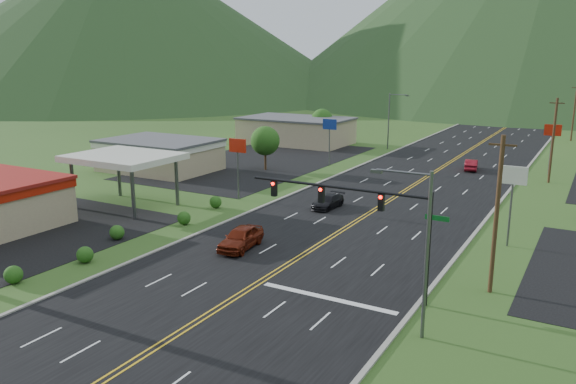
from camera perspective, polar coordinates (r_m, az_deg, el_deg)
The scene contains 21 objects.
ground at distance 29.17m, azimuth -16.29°, elevation -16.78°, with size 500.00×500.00×0.00m, color #2B4A1A.
road at distance 29.17m, azimuth -16.29°, elevation -16.78°, with size 20.00×460.00×0.04m, color black.
traffic_signal at distance 34.63m, azimuth 7.83°, elevation -1.92°, with size 13.10×0.43×7.00m.
streetlight_east at distance 29.61m, azimuth 13.38°, elevation -5.13°, with size 3.28×0.25×9.00m.
streetlight_west at distance 92.72m, azimuth 10.39°, elevation 7.48°, with size 3.28×0.25×9.00m.
gas_canopy at distance 57.26m, azimuth -16.36°, elevation 3.28°, with size 10.00×8.00×5.30m.
building_west_mid at distance 75.87m, azimuth -12.89°, elevation 3.86°, with size 14.40×10.40×4.10m.
building_west_far at distance 97.84m, azimuth 0.82°, elevation 6.28°, with size 18.40×11.40×4.50m.
pole_sign_west_a at distance 58.11m, azimuth -5.14°, elevation 4.09°, with size 2.00×0.18×6.40m.
pole_sign_west_b at distance 77.03m, azimuth 4.25°, elevation 6.40°, with size 2.00×0.18×6.40m.
pole_sign_east_a at distance 46.42m, azimuth 21.88°, elevation 0.80°, with size 2.00×0.18×6.40m.
pole_sign_east_b at distance 77.88m, azimuth 25.26°, elevation 5.23°, with size 2.00×0.18×6.40m.
tree_west_a at distance 73.94m, azimuth -2.34°, elevation 5.22°, with size 3.84×3.84×5.82m.
tree_west_b at distance 99.81m, azimuth 3.47°, elevation 7.34°, with size 3.84×3.84×5.82m.
utility_pole_a at distance 36.69m, azimuth 20.43°, elevation -2.11°, with size 1.60×0.28×10.00m.
utility_pole_b at distance 72.89m, azimuth 25.32°, elevation 4.81°, with size 1.60×0.28×10.00m.
utility_pole_c at distance 112.61m, azimuth 27.06°, elevation 7.23°, with size 1.60×0.28×10.00m.
mountain_nw at distance 235.85m, azimuth -16.36°, elevation 16.69°, with size 190.00×190.00×60.00m, color #223E1C.
car_red_near at distance 43.72m, azimuth -4.81°, elevation -4.70°, with size 2.02×5.02×1.71m, color #621A0A.
car_dark_mid at distance 55.41m, azimuth 4.08°, elevation -1.01°, with size 1.79×4.40×1.28m, color black.
car_red_far at distance 77.94m, azimuth 18.13°, elevation 2.63°, with size 1.53×4.38×1.44m, color maroon.
Camera 1 is at (18.72, -17.10, 14.41)m, focal length 35.00 mm.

